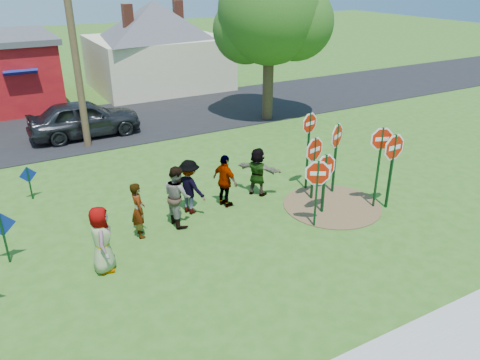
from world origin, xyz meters
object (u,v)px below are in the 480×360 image
object	(u,v)px
suv	(84,118)
utility_pole	(71,26)
stop_sign_c	(381,149)
leafy_tree	(272,18)
stop_sign_b	(309,132)
stop_sign_d	(337,141)
person_a	(102,240)
person_b	(138,210)
stop_sign_a	(317,179)

from	to	relation	value
suv	utility_pole	size ratio (longest dim) A/B	0.52
stop_sign_c	leafy_tree	world-z (taller)	leafy_tree
stop_sign_b	utility_pole	size ratio (longest dim) A/B	0.30
stop_sign_c	utility_pole	size ratio (longest dim) A/B	0.30
stop_sign_d	person_a	distance (m)	8.24
stop_sign_b	person_b	world-z (taller)	stop_sign_b
leafy_tree	stop_sign_d	bearing A→B (deg)	-108.27
stop_sign_b	leafy_tree	world-z (taller)	leafy_tree
stop_sign_d	person_a	xyz separation A→B (m)	(-8.15, -0.76, -0.98)
stop_sign_a	person_b	distance (m)	5.26
stop_sign_a	person_a	size ratio (longest dim) A/B	1.26
stop_sign_c	person_a	bearing A→B (deg)	-164.14
stop_sign_a	stop_sign_d	world-z (taller)	stop_sign_d
stop_sign_a	utility_pole	distance (m)	11.91
stop_sign_c	suv	bearing A→B (deg)	140.40
stop_sign_a	stop_sign_b	size ratio (longest dim) A/B	0.78
stop_sign_c	stop_sign_d	size ratio (longest dim) A/B	1.08
stop_sign_b	suv	world-z (taller)	stop_sign_b
utility_pole	leafy_tree	bearing A→B (deg)	-2.05
person_a	leafy_tree	world-z (taller)	leafy_tree
stop_sign_a	stop_sign_c	xyz separation A→B (m)	(2.47, 0.06, 0.46)
leafy_tree	person_a	bearing A→B (deg)	-139.66
person_b	person_a	bearing A→B (deg)	136.18
person_b	stop_sign_a	bearing A→B (deg)	-108.57
suv	utility_pole	xyz separation A→B (m)	(-0.25, -1.36, 4.19)
person_b	leafy_tree	world-z (taller)	leafy_tree
stop_sign_b	suv	xyz separation A→B (m)	(-5.53, 9.57, -1.24)
person_a	suv	xyz separation A→B (m)	(1.97, 11.01, -0.02)
stop_sign_c	suv	xyz separation A→B (m)	(-6.64, 11.79, -1.14)
stop_sign_a	utility_pole	size ratio (longest dim) A/B	0.24
stop_sign_b	stop_sign_c	size ratio (longest dim) A/B	1.02
utility_pole	leafy_tree	xyz separation A→B (m)	(9.25, -0.33, -0.08)
suv	leafy_tree	xyz separation A→B (m)	(9.00, -1.69, 4.11)
stop_sign_b	utility_pole	distance (m)	10.46
stop_sign_b	stop_sign_c	world-z (taller)	stop_sign_b
person_a	utility_pole	size ratio (longest dim) A/B	0.19
stop_sign_d	suv	size ratio (longest dim) A/B	0.53
stop_sign_c	stop_sign_d	xyz separation A→B (m)	(-0.46, 1.53, -0.14)
stop_sign_a	leafy_tree	distance (m)	11.76
stop_sign_b	person_b	distance (m)	6.30
utility_pole	leafy_tree	world-z (taller)	utility_pole
person_a	leafy_tree	bearing A→B (deg)	-36.85
stop_sign_c	leafy_tree	bearing A→B (deg)	97.84
stop_sign_a	stop_sign_d	distance (m)	2.59
utility_pole	person_b	bearing A→B (deg)	-92.57
stop_sign_b	leafy_tree	bearing A→B (deg)	53.23
stop_sign_a	utility_pole	bearing A→B (deg)	143.39
stop_sign_c	person_a	world-z (taller)	stop_sign_c
stop_sign_b	leafy_tree	xyz separation A→B (m)	(3.47, 7.88, 2.87)
suv	leafy_tree	size ratio (longest dim) A/B	0.64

